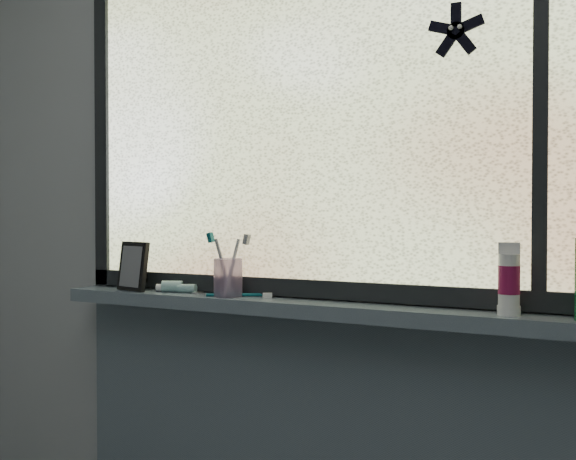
# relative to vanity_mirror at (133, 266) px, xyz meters

# --- Properties ---
(wall_back) EXTENTS (3.00, 0.01, 2.50)m
(wall_back) POSITION_rel_vanity_mirror_xyz_m (0.59, 0.10, 0.15)
(wall_back) COLOR #9EA3A8
(wall_back) RESTS_ON ground
(windowsill) EXTENTS (1.62, 0.14, 0.04)m
(windowsill) POSITION_rel_vanity_mirror_xyz_m (0.59, 0.02, -0.10)
(windowsill) COLOR slate
(windowsill) RESTS_ON wall_back
(window_pane) EXTENTS (1.50, 0.01, 1.00)m
(window_pane) POSITION_rel_vanity_mirror_xyz_m (0.59, 0.07, 0.43)
(window_pane) COLOR silver
(window_pane) RESTS_ON wall_back
(frame_bottom) EXTENTS (1.60, 0.03, 0.05)m
(frame_bottom) POSITION_rel_vanity_mirror_xyz_m (0.59, 0.07, -0.05)
(frame_bottom) COLOR black
(frame_bottom) RESTS_ON windowsill
(frame_left) EXTENTS (0.05, 0.03, 1.10)m
(frame_left) POSITION_rel_vanity_mirror_xyz_m (-0.18, 0.07, 0.43)
(frame_left) COLOR black
(frame_left) RESTS_ON wall_back
(frame_mullion) EXTENTS (0.03, 0.03, 1.00)m
(frame_mullion) POSITION_rel_vanity_mirror_xyz_m (1.19, 0.07, 0.43)
(frame_mullion) COLOR black
(frame_mullion) RESTS_ON wall_back
(starfish_sticker) EXTENTS (0.15, 0.02, 0.15)m
(starfish_sticker) POSITION_rel_vanity_mirror_xyz_m (0.99, 0.06, 0.62)
(starfish_sticker) COLOR black
(starfish_sticker) RESTS_ON window_pane
(vanity_mirror) EXTENTS (0.13, 0.09, 0.15)m
(vanity_mirror) POSITION_rel_vanity_mirror_xyz_m (0.00, 0.00, 0.00)
(vanity_mirror) COLOR black
(vanity_mirror) RESTS_ON windowsill
(toothpaste_tube) EXTENTS (0.20, 0.11, 0.04)m
(toothpaste_tube) POSITION_rel_vanity_mirror_xyz_m (0.15, 0.02, -0.06)
(toothpaste_tube) COLOR silver
(toothpaste_tube) RESTS_ON windowsill
(toothbrush_cup) EXTENTS (0.08, 0.08, 0.11)m
(toothbrush_cup) POSITION_rel_vanity_mirror_xyz_m (0.34, 0.01, -0.02)
(toothbrush_cup) COLOR #B696C7
(toothbrush_cup) RESTS_ON windowsill
(toothbrush_lying) EXTENTS (0.20, 0.12, 0.01)m
(toothbrush_lying) POSITION_rel_vanity_mirror_xyz_m (0.37, 0.02, -0.07)
(toothbrush_lying) COLOR #0B5965
(toothbrush_lying) RESTS_ON windowsill
(cream_tube) EXTENTS (0.06, 0.06, 0.12)m
(cream_tube) POSITION_rel_vanity_mirror_xyz_m (1.13, 0.01, 0.01)
(cream_tube) COLOR silver
(cream_tube) RESTS_ON windowsill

